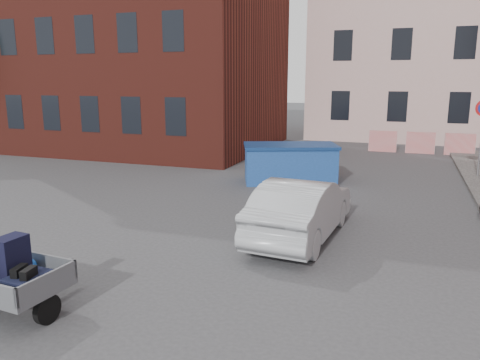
% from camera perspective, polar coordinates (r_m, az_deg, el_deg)
% --- Properties ---
extents(ground, '(120.00, 120.00, 0.00)m').
position_cam_1_polar(ground, '(9.77, -2.88, -8.44)').
color(ground, '#38383A').
rests_on(ground, ground).
extents(building_brick, '(12.00, 10.00, 14.00)m').
position_cam_1_polar(building_brick, '(25.07, -11.31, 20.16)').
color(building_brick, '#591E16').
rests_on(building_brick, ground).
extents(building_pink, '(16.00, 8.00, 14.00)m').
position_cam_1_polar(building_pink, '(30.74, 25.34, 17.75)').
color(building_pink, '#D0A9A0').
rests_on(building_pink, ground).
extents(far_building, '(6.00, 6.00, 8.00)m').
position_cam_1_polar(far_building, '(38.46, -18.58, 12.44)').
color(far_building, maroon).
rests_on(far_building, ground).
extents(barriers, '(4.70, 0.18, 1.00)m').
position_cam_1_polar(barriers, '(23.63, 21.13, 4.25)').
color(barriers, red).
rests_on(barriers, ground).
extents(trailer, '(1.68, 1.86, 1.20)m').
position_cam_1_polar(trailer, '(7.83, -26.44, -10.37)').
color(trailer, black).
rests_on(trailer, ground).
extents(dumpster, '(3.45, 2.60, 1.30)m').
position_cam_1_polar(dumpster, '(15.93, 6.10, 2.07)').
color(dumpster, '#2250A4').
rests_on(dumpster, ground).
extents(silver_car, '(1.71, 4.11, 1.32)m').
position_cam_1_polar(silver_car, '(10.38, 7.49, -3.43)').
color(silver_car, '#A9ACB0').
rests_on(silver_car, ground).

